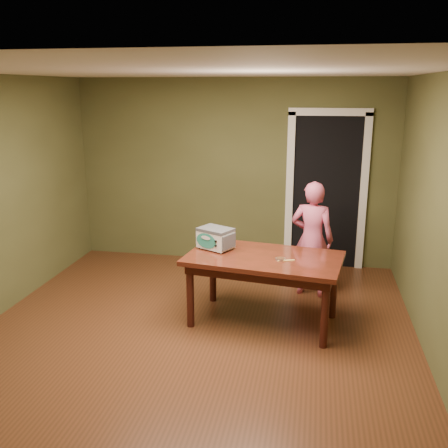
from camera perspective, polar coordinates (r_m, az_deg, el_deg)
floor at (r=5.17m, az=-3.67°, el=-13.05°), size 5.00×5.00×0.00m
room_shell at (r=4.62m, az=-4.03°, el=5.95°), size 4.52×5.02×2.61m
doorway at (r=7.33m, az=11.55°, el=3.97°), size 1.10×0.66×2.25m
dining_table at (r=5.29m, az=4.57°, el=-4.70°), size 1.71×1.12×0.75m
toy_oven at (r=5.44m, az=-0.98°, el=-1.56°), size 0.44×0.39×0.23m
baking_pan at (r=5.15m, az=6.46°, el=-3.99°), size 0.10×0.10×0.02m
spatula at (r=5.13m, az=7.11°, el=-4.17°), size 0.18×0.08×0.01m
child at (r=6.07m, az=10.02°, el=-1.72°), size 0.57×0.43×1.41m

